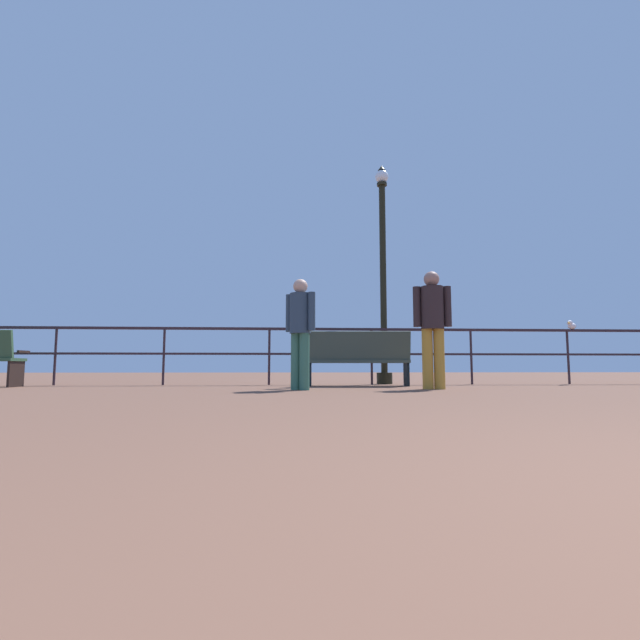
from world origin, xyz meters
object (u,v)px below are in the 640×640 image
at_px(person_at_railing, 300,326).
at_px(person_by_bench, 432,321).
at_px(lamppost_center, 383,273).
at_px(bench_near_left, 358,356).
at_px(seagull_on_rail, 571,325).

bearing_deg(person_at_railing, person_by_bench, 4.11).
distance_m(lamppost_center, person_by_bench, 2.50).
bearing_deg(person_by_bench, bench_near_left, 129.23).
bearing_deg(lamppost_center, person_by_bench, -82.38).
height_order(bench_near_left, seagull_on_rail, seagull_on_rail).
height_order(lamppost_center, person_by_bench, lamppost_center).
bearing_deg(lamppost_center, seagull_on_rail, -4.43).
xyz_separation_m(bench_near_left, person_by_bench, (0.95, -1.17, 0.50)).
bearing_deg(person_by_bench, lamppost_center, 97.62).
distance_m(lamppost_center, seagull_on_rail, 3.81).
distance_m(bench_near_left, lamppost_center, 2.07).
distance_m(bench_near_left, person_by_bench, 1.59).
relative_size(bench_near_left, lamppost_center, 0.40).
height_order(person_by_bench, seagull_on_rail, person_by_bench).
distance_m(person_by_bench, person_at_railing, 2.00).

